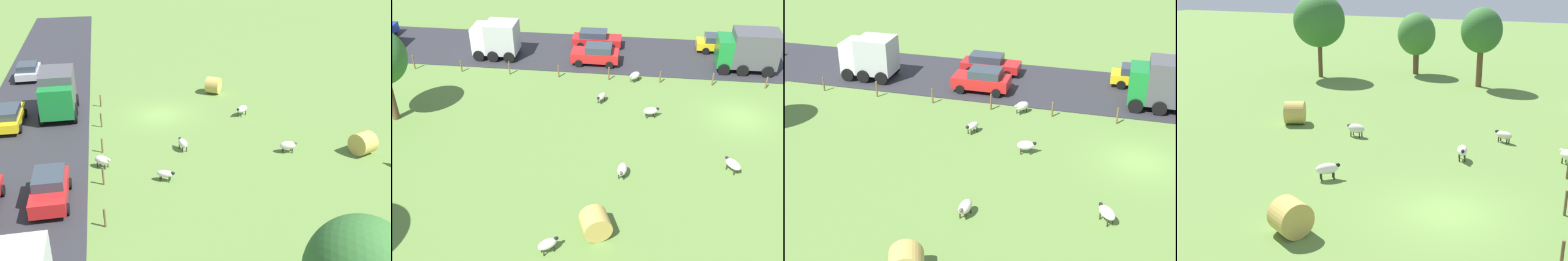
{
  "view_description": "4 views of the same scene",
  "coord_description": "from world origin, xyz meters",
  "views": [
    {
      "loc": [
        3.85,
        33.79,
        14.48
      ],
      "look_at": [
        -1.59,
        6.23,
        1.33
      ],
      "focal_mm": 42.96,
      "sensor_mm": 36.0,
      "label": 1
    },
    {
      "loc": [
        -28.76,
        7.46,
        17.72
      ],
      "look_at": [
        -4.77,
        10.33,
        1.27
      ],
      "focal_mm": 42.4,
      "sensor_mm": 36.0,
      "label": 2
    },
    {
      "loc": [
        -28.88,
        1.43,
        15.98
      ],
      "look_at": [
        -0.77,
        9.03,
        1.15
      ],
      "focal_mm": 52.09,
      "sensor_mm": 36.0,
      "label": 3
    },
    {
      "loc": [
        4.11,
        -19.48,
        9.88
      ],
      "look_at": [
        -6.22,
        7.43,
        0.68
      ],
      "focal_mm": 47.75,
      "sensor_mm": 36.0,
      "label": 4
    }
  ],
  "objects": [
    {
      "name": "fence_post_5",
      "position": [
        4.57,
        17.98,
        0.57
      ],
      "size": [
        0.12,
        0.12,
        1.15
      ],
      "primitive_type": "cylinder",
      "color": "brown",
      "rests_on": "ground_plane"
    },
    {
      "name": "sheep_5",
      "position": [
        4.59,
        7.65,
        0.51
      ],
      "size": [
        1.17,
        1.07,
        0.79
      ],
      "color": "white",
      "rests_on": "ground_plane"
    },
    {
      "name": "ground_plane",
      "position": [
        0.0,
        0.0,
        0.0
      ],
      "size": [
        160.0,
        160.0,
        0.0
      ],
      "primitive_type": "plane",
      "color": "olive"
    },
    {
      "name": "car_3",
      "position": [
        11.19,
        0.11,
        0.85
      ],
      "size": [
        1.92,
        4.59,
        1.52
      ],
      "color": "yellow",
      "rests_on": "road_strip"
    },
    {
      "name": "fence_post_4",
      "position": [
        4.57,
        13.86,
        0.54
      ],
      "size": [
        0.12,
        0.12,
        1.07
      ],
      "primitive_type": "cylinder",
      "color": "brown",
      "rests_on": "ground_plane"
    },
    {
      "name": "car_1",
      "position": [
        7.43,
        11.08,
        0.92
      ],
      "size": [
        2.08,
        4.04,
        1.67
      ],
      "color": "red",
      "rests_on": "road_strip"
    },
    {
      "name": "fence_post_1",
      "position": [
        4.57,
        1.49,
        0.56
      ],
      "size": [
        0.12,
        0.12,
        1.12
      ],
      "primitive_type": "cylinder",
      "color": "brown",
      "rests_on": "ground_plane"
    },
    {
      "name": "fence_post_2",
      "position": [
        4.57,
        5.61,
        0.51
      ],
      "size": [
        0.12,
        0.12,
        1.01
      ],
      "primitive_type": "cylinder",
      "color": "brown",
      "rests_on": "ground_plane"
    },
    {
      "name": "truck_0",
      "position": [
        7.72,
        -1.5,
        1.87
      ],
      "size": [
        2.75,
        4.85,
        3.4
      ],
      "color": "#197F33",
      "rests_on": "road_strip"
    },
    {
      "name": "car_0",
      "position": [
        11.01,
        11.45,
        0.84
      ],
      "size": [
        1.92,
        4.47,
        1.48
      ],
      "color": "red",
      "rests_on": "road_strip"
    },
    {
      "name": "sheep_1",
      "position": [
        -6.23,
        1.41,
        0.55
      ],
      "size": [
        1.2,
        1.1,
        0.81
      ],
      "color": "white",
      "rests_on": "ground_plane"
    },
    {
      "name": "sheep_2",
      "position": [
        0.98,
        10.0,
        0.47
      ],
      "size": [
        1.14,
        0.82,
        0.69
      ],
      "color": "silver",
      "rests_on": "ground_plane"
    },
    {
      "name": "fence_post_3",
      "position": [
        4.57,
        9.73,
        0.57
      ],
      "size": [
        0.12,
        0.12,
        1.14
      ],
      "primitive_type": "cylinder",
      "color": "brown",
      "rests_on": "ground_plane"
    },
    {
      "name": "road_strip",
      "position": [
        9.5,
        0.0,
        0.03
      ],
      "size": [
        8.0,
        80.0,
        0.06
      ],
      "primitive_type": "cube",
      "color": "#2D2D33",
      "rests_on": "ground_plane"
    },
    {
      "name": "sheep_4",
      "position": [
        -0.7,
        6.33,
        0.53
      ],
      "size": [
        0.74,
        1.17,
        0.79
      ],
      "color": "white",
      "rests_on": "ground_plane"
    },
    {
      "name": "fence_post_6",
      "position": [
        4.57,
        22.1,
        0.51
      ],
      "size": [
        0.12,
        0.12,
        1.03
      ],
      "primitive_type": "cylinder",
      "color": "brown",
      "rests_on": "ground_plane"
    },
    {
      "name": "sheep_3",
      "position": [
        -7.47,
        7.96,
        0.51
      ],
      "size": [
        1.21,
        0.66,
        0.79
      ],
      "color": "silver",
      "rests_on": "ground_plane"
    },
    {
      "name": "truck_1",
      "position": [
        7.83,
        19.88,
        1.73
      ],
      "size": [
        2.66,
        3.82,
        3.14
      ],
      "color": "white",
      "rests_on": "road_strip"
    }
  ]
}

